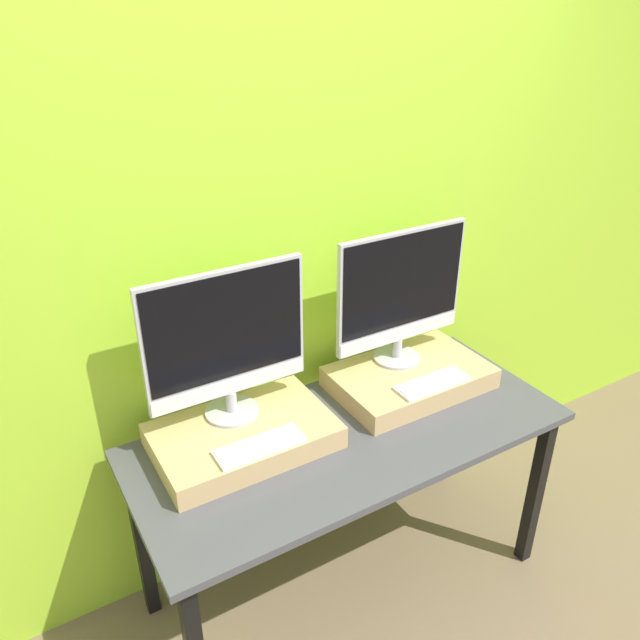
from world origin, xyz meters
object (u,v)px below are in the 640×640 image
object	(u,v)px
keyboard_left	(260,446)
monitor_right	(401,293)
keyboard_right	(432,383)
monitor_left	(227,340)

from	to	relation	value
keyboard_left	monitor_right	world-z (taller)	monitor_right
monitor_right	keyboard_right	world-z (taller)	monitor_right
monitor_left	keyboard_right	distance (m)	0.83
monitor_left	keyboard_right	bearing A→B (deg)	-16.98
keyboard_left	monitor_left	bearing A→B (deg)	90.00
monitor_left	keyboard_left	xyz separation A→B (m)	(0.00, -0.23, -0.30)
keyboard_left	monitor_right	xyz separation A→B (m)	(0.74, 0.23, 0.30)
keyboard_right	monitor_left	bearing A→B (deg)	163.02
monitor_left	monitor_right	world-z (taller)	same
monitor_left	keyboard_right	size ratio (longest dim) A/B	1.90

